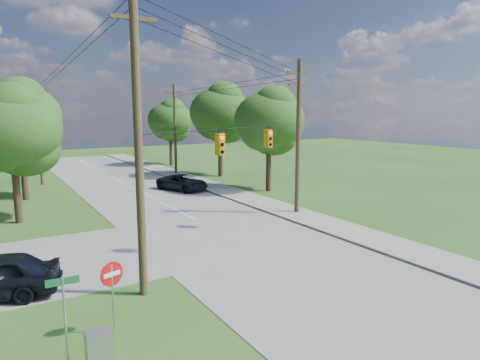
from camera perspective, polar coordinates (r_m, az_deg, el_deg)
ground at (r=19.11m, az=1.25°, el=-12.50°), size 140.00×140.00×0.00m
main_road at (r=24.13m, az=-1.03°, el=-7.81°), size 10.00×100.00×0.03m
sidewalk_east at (r=27.93m, az=11.05°, el=-5.53°), size 2.60×100.00×0.12m
pole_sw at (r=16.22m, az=-13.45°, el=5.99°), size 2.00×0.32×12.00m
pole_ne at (r=29.50m, az=7.77°, el=5.98°), size 2.00×0.32×10.50m
pole_north_e at (r=48.68m, az=-8.66°, el=6.78°), size 2.00×0.32×10.00m
pole_north_w at (r=45.32m, az=-25.24°, el=5.85°), size 2.00×0.32×10.00m
power_lines at (r=28.84m, az=-8.61°, el=13.22°), size 13.93×29.62×4.93m
traffic_signals at (r=22.93m, az=0.85°, el=5.26°), size 4.91×3.27×1.05m
tree_w_near at (r=30.11m, az=-28.16°, el=5.93°), size 6.00×6.00×8.40m
tree_w_mid at (r=38.14m, az=-27.33°, el=7.43°), size 6.40×6.40×9.22m
tree_e_near at (r=37.74m, az=3.90°, el=7.91°), size 6.20×6.20×8.81m
tree_e_mid at (r=46.55m, az=-2.67°, el=8.95°), size 6.60×6.60×9.64m
tree_e_far at (r=57.05m, az=-9.30°, el=7.89°), size 5.80×5.80×8.32m
car_main_north at (r=38.79m, az=-7.68°, el=-0.33°), size 4.01×5.51×1.39m
control_cabinet at (r=12.97m, az=-18.22°, el=-21.03°), size 0.69×0.50×1.25m
do_not_enter_sign at (r=14.36m, az=-16.68°, el=-12.87°), size 0.77×0.29×2.42m
street_name_sign at (r=12.66m, az=-22.32°, el=-16.24°), size 0.84×0.07×2.79m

